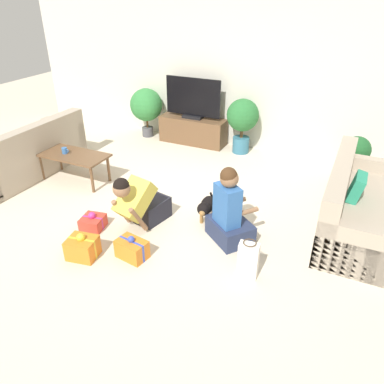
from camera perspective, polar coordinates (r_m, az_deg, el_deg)
ground_plane at (r=5.17m, az=-4.78°, el=-2.30°), size 16.00×16.00×0.00m
wall_back at (r=6.95m, az=5.98°, el=17.46°), size 8.40×0.06×2.60m
sofa_left at (r=6.51m, az=-23.83°, el=5.01°), size 0.83×1.99×0.84m
sofa_right at (r=4.99m, az=23.87°, el=-2.28°), size 0.83×1.99×0.84m
coffee_table at (r=5.98m, az=-17.67°, el=5.11°), size 1.09×0.52×0.44m
tv_console at (r=7.22m, az=0.14°, el=9.36°), size 1.26×0.40×0.49m
tv at (r=7.05m, az=0.15°, el=13.80°), size 1.07×0.20×0.74m
potted_plant_back_left at (r=7.52m, az=-6.99°, el=12.90°), size 0.63×0.63×0.95m
potted_plant_back_right at (r=6.72m, az=7.70°, el=10.98°), size 0.56×0.56×0.97m
potted_plant_corner_right at (r=6.14m, az=23.65°, el=5.06°), size 0.40×0.40×0.73m
person_kneeling at (r=4.62m, az=-7.91°, el=-1.58°), size 0.47×0.81×0.79m
person_sitting at (r=4.37m, az=5.69°, el=-3.30°), size 0.66×0.64×0.95m
dog at (r=4.73m, az=2.23°, el=-2.22°), size 0.22×0.54×0.35m
gift_box_a at (r=4.26m, az=-9.14°, el=-8.55°), size 0.37×0.28×0.28m
gift_box_b at (r=4.84m, az=-14.86°, el=-4.48°), size 0.31×0.32×0.23m
gift_box_c at (r=4.38m, az=-16.35°, el=-8.11°), size 0.36×0.32×0.31m
gift_bag_a at (r=3.94m, az=8.55°, el=-10.23°), size 0.22×0.15×0.44m
mug at (r=6.00m, az=-18.83°, el=6.00°), size 0.12×0.08×0.09m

